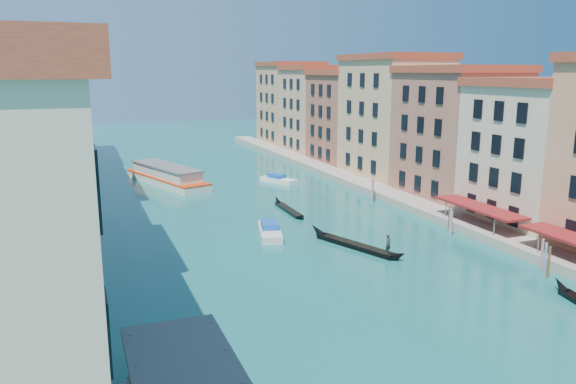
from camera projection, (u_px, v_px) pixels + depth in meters
name	position (u px, v px, depth m)	size (l,w,h in m)	color
left_bank_palazzos	(26.00, 141.00, 69.22)	(12.80, 128.40, 21.00)	#CAB48E
right_bank_palazzos	(413.00, 126.00, 88.98)	(12.80, 128.40, 21.00)	#AF5046
quay	(367.00, 186.00, 88.14)	(4.00, 140.00, 1.00)	gray
mooring_poles_right	(522.00, 251.00, 53.89)	(1.44, 54.24, 3.20)	brown
vaporetto_far	(167.00, 176.00, 92.26)	(11.00, 21.28, 3.10)	silver
gondola_fore	(355.00, 244.00, 58.87)	(5.74, 12.93, 2.69)	black
gondola_far	(288.00, 209.00, 74.42)	(1.13, 10.98, 1.56)	black
motorboat_mid	(270.00, 230.00, 63.41)	(3.93, 7.49, 1.48)	silver
motorboat_far	(278.00, 179.00, 93.64)	(4.93, 6.97, 1.40)	white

